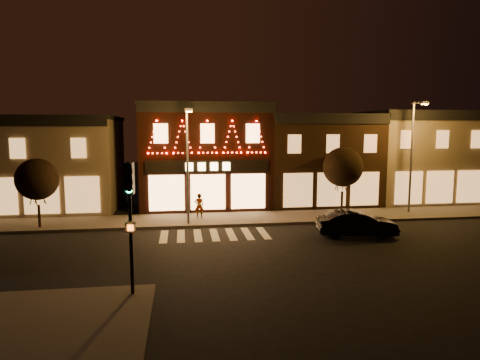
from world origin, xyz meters
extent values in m
plane|color=black|center=(0.00, 0.00, 0.00)|extent=(120.00, 120.00, 0.00)
cube|color=#47423D|center=(2.00, 8.00, 0.07)|extent=(44.00, 4.00, 0.15)
cube|color=#47423D|center=(-6.50, -7.50, 0.07)|extent=(7.00, 7.00, 0.15)
cube|color=#6D634D|center=(-13.00, 14.00, 3.50)|extent=(12.00, 8.00, 7.00)
cube|color=black|center=(-13.00, 14.00, 7.15)|extent=(12.20, 8.20, 0.30)
cube|color=black|center=(-13.00, 9.95, 6.75)|extent=(12.00, 0.25, 0.50)
cube|color=black|center=(0.00, 14.00, 4.00)|extent=(10.00, 8.00, 8.00)
cube|color=black|center=(0.00, 14.00, 8.15)|extent=(10.20, 8.20, 0.30)
cube|color=black|center=(0.00, 9.95, 7.75)|extent=(10.00, 0.25, 0.50)
cube|color=black|center=(0.00, 9.90, 3.60)|extent=(9.00, 0.15, 0.90)
cube|color=#FFD87F|center=(0.00, 9.80, 3.60)|extent=(3.40, 0.08, 0.60)
cube|color=#352112|center=(9.50, 14.00, 3.60)|extent=(9.00, 8.00, 7.20)
cube|color=black|center=(9.50, 14.00, 7.35)|extent=(9.20, 8.20, 0.30)
cube|color=black|center=(9.50, 9.95, 6.95)|extent=(9.00, 0.25, 0.50)
cube|color=#6D634D|center=(18.50, 14.00, 3.75)|extent=(9.00, 8.00, 7.50)
cube|color=black|center=(18.50, 14.00, 7.65)|extent=(9.20, 8.20, 0.30)
cube|color=black|center=(18.50, 9.95, 7.25)|extent=(9.00, 0.25, 0.50)
cylinder|color=black|center=(-3.80, -4.83, 2.66)|extent=(0.13, 0.13, 5.01)
cube|color=black|center=(-3.77, -5.07, 4.56)|extent=(0.38, 0.36, 1.14)
cylinder|color=#19FF72|center=(-3.75, -5.24, 4.18)|extent=(0.25, 0.09, 0.24)
cube|color=beige|center=(-3.78, -5.05, 2.77)|extent=(0.37, 0.28, 0.37)
cylinder|color=#59595E|center=(-1.51, 6.60, 3.88)|extent=(0.15, 0.15, 7.45)
cylinder|color=#59595E|center=(-1.46, 5.86, 7.51)|extent=(0.19, 1.49, 0.09)
cube|color=#59595E|center=(-1.41, 5.11, 7.46)|extent=(0.48, 0.29, 0.17)
cube|color=orange|center=(-1.41, 5.11, 7.36)|extent=(0.37, 0.21, 0.05)
cylinder|color=#59595E|center=(14.87, 8.14, 4.21)|extent=(0.16, 0.16, 8.12)
cylinder|color=#59595E|center=(14.78, 7.34, 8.17)|extent=(0.27, 1.62, 0.10)
cube|color=#59595E|center=(14.70, 6.53, 8.11)|extent=(0.53, 0.34, 0.18)
cube|color=orange|center=(14.70, 6.53, 8.00)|extent=(0.40, 0.24, 0.05)
cylinder|color=black|center=(-10.84, 6.88, 0.86)|extent=(0.16, 0.16, 1.42)
sphere|color=black|center=(-10.84, 6.88, 3.20)|extent=(2.60, 2.60, 2.60)
cylinder|color=black|center=(9.80, 8.59, 0.94)|extent=(0.17, 0.17, 1.59)
sphere|color=black|center=(9.80, 8.59, 3.55)|extent=(2.91, 2.91, 2.91)
imported|color=black|center=(8.30, 2.54, 0.76)|extent=(4.80, 2.19, 1.53)
imported|color=gray|center=(-0.73, 8.21, 1.02)|extent=(0.64, 0.43, 1.73)
camera|label=1|loc=(-1.86, -20.33, 6.34)|focal=31.10mm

